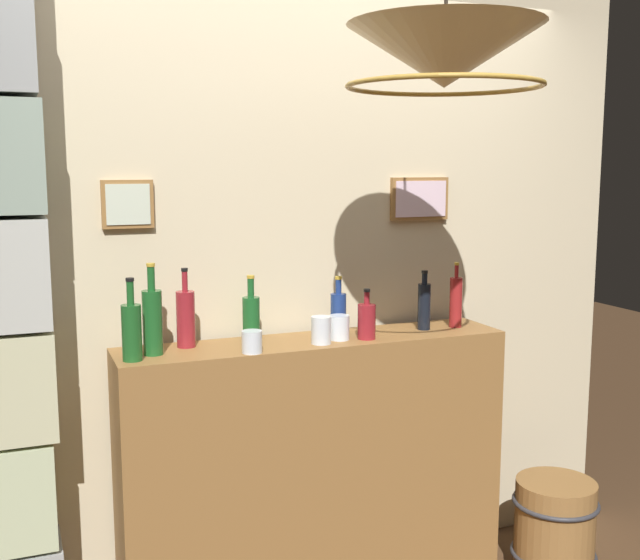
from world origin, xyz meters
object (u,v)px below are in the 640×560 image
object	(u,v)px
liquor_bottle_amaro	(456,301)
liquor_bottle_port	(132,330)
liquor_bottle_brandy	(424,305)
glass_tumbler_shot	(321,330)
glass_tumbler_rocks	(252,342)
liquor_bottle_mezcal	(186,318)
wooden_barrel	(554,528)
liquor_bottle_gin	(251,317)
liquor_bottle_vodka	(152,320)
glass_tumbler_highball	(340,327)
liquor_bottle_rum	(367,321)
liquor_bottle_vermouth	(338,312)
pendant_lamp	(445,58)

from	to	relation	value
liquor_bottle_amaro	liquor_bottle_port	distance (m)	1.39
liquor_bottle_brandy	liquor_bottle_port	distance (m)	1.24
glass_tumbler_shot	glass_tumbler_rocks	bearing A→B (deg)	-171.95
liquor_bottle_mezcal	wooden_barrel	world-z (taller)	liquor_bottle_mezcal
liquor_bottle_gin	liquor_bottle_vodka	xyz separation A→B (m)	(-0.41, -0.09, 0.03)
glass_tumbler_rocks	liquor_bottle_gin	bearing A→B (deg)	73.72
wooden_barrel	liquor_bottle_amaro	bearing A→B (deg)	146.61
liquor_bottle_port	glass_tumbler_shot	size ratio (longest dim) A/B	2.78
liquor_bottle_port	glass_tumbler_highball	xyz separation A→B (m)	(0.83, 0.03, -0.06)
liquor_bottle_gin	glass_tumbler_highball	xyz separation A→B (m)	(0.33, -0.12, -0.05)
liquor_bottle_amaro	glass_tumbler_shot	xyz separation A→B (m)	(-0.66, -0.08, -0.06)
glass_tumbler_rocks	wooden_barrel	bearing A→B (deg)	-5.60
liquor_bottle_rum	liquor_bottle_port	distance (m)	0.93
liquor_bottle_vermouth	pendant_lamp	bearing A→B (deg)	-85.35
liquor_bottle_vermouth	glass_tumbler_shot	distance (m)	0.19
liquor_bottle_gin	glass_tumbler_shot	bearing A→B (deg)	-33.26
liquor_bottle_port	wooden_barrel	xyz separation A→B (m)	(1.77, -0.18, -0.99)
liquor_bottle_gin	pendant_lamp	world-z (taller)	pendant_lamp
liquor_bottle_rum	liquor_bottle_brandy	bearing A→B (deg)	13.43
glass_tumbler_highball	liquor_bottle_vermouth	bearing A→B (deg)	69.46
liquor_bottle_amaro	liquor_bottle_vermouth	size ratio (longest dim) A/B	1.16
liquor_bottle_vodka	glass_tumbler_rocks	xyz separation A→B (m)	(0.35, -0.11, -0.09)
pendant_lamp	wooden_barrel	xyz separation A→B (m)	(0.85, 0.40, -1.92)
liquor_bottle_amaro	glass_tumbler_highball	bearing A→B (deg)	-176.09
liquor_bottle_vermouth	liquor_bottle_rum	world-z (taller)	liquor_bottle_vermouth
pendant_lamp	liquor_bottle_amaro	bearing A→B (deg)	54.12
glass_tumbler_highball	pendant_lamp	xyz separation A→B (m)	(0.09, -0.61, 0.98)
liquor_bottle_rum	glass_tumbler_rocks	world-z (taller)	liquor_bottle_rum
glass_tumbler_rocks	liquor_bottle_vermouth	bearing A→B (deg)	22.42
liquor_bottle_brandy	glass_tumbler_rocks	size ratio (longest dim) A/B	3.02
liquor_bottle_gin	liquor_bottle_brandy	world-z (taller)	liquor_bottle_gin
liquor_bottle_brandy	pendant_lamp	bearing A→B (deg)	-115.83
liquor_bottle_vermouth	liquor_bottle_mezcal	xyz separation A→B (m)	(-0.64, 0.01, 0.02)
liquor_bottle_amaro	liquor_bottle_brandy	distance (m)	0.15
liquor_bottle_vermouth	glass_tumbler_highball	distance (m)	0.11
pendant_lamp	liquor_bottle_gin	bearing A→B (deg)	120.32
liquor_bottle_gin	liquor_bottle_rum	bearing A→B (deg)	-18.35
liquor_bottle_amaro	glass_tumbler_shot	world-z (taller)	liquor_bottle_amaro
liquor_bottle_vermouth	liquor_bottle_port	distance (m)	0.87
liquor_bottle_vermouth	liquor_bottle_vodka	size ratio (longest dim) A/B	0.71
glass_tumbler_rocks	pendant_lamp	xyz separation A→B (m)	(0.49, -0.53, 0.99)
liquor_bottle_rum	pendant_lamp	size ratio (longest dim) A/B	0.33
liquor_bottle_vermouth	wooden_barrel	distance (m)	1.37
liquor_bottle_amaro	wooden_barrel	size ratio (longest dim) A/B	0.66
liquor_bottle_brandy	liquor_bottle_vodka	xyz separation A→B (m)	(-1.15, -0.02, 0.02)
liquor_bottle_mezcal	liquor_bottle_vermouth	bearing A→B (deg)	-0.88
liquor_bottle_amaro	liquor_bottle_brandy	bearing A→B (deg)	177.54
liquor_bottle_port	pendant_lamp	xyz separation A→B (m)	(0.92, -0.58, 0.92)
glass_tumbler_highball	glass_tumbler_shot	xyz separation A→B (m)	(-0.10, -0.04, 0.00)
liquor_bottle_amaro	liquor_bottle_brandy	size ratio (longest dim) A/B	1.11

